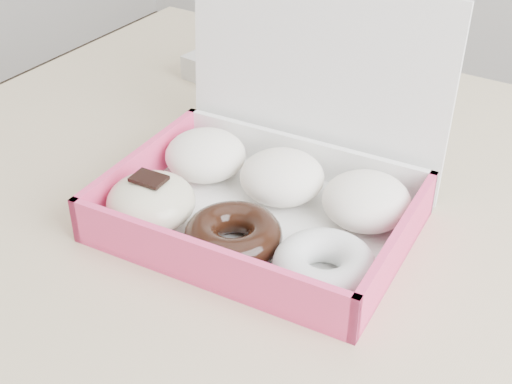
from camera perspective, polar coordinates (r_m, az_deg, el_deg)
The scene contains 3 objects.
table at distance 0.85m, azimuth 8.92°, elevation -5.51°, with size 1.20×0.80×0.75m.
donut_box at distance 0.76m, azimuth 0.68°, elevation 0.27°, with size 0.33×0.28×0.23m.
newspapers at distance 1.08m, azimuth 1.71°, elevation 9.93°, with size 0.23×0.18×0.04m, color silver.
Camera 1 is at (0.24, -0.62, 1.20)m, focal length 50.00 mm.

